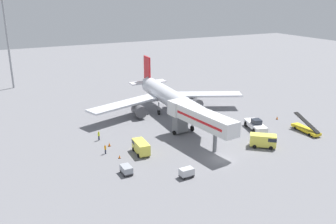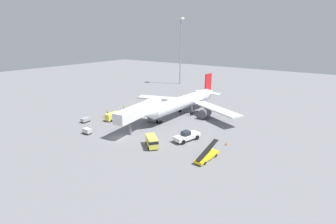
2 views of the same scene
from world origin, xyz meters
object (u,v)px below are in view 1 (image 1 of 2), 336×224
service_van_rear_left (264,140)px  baggage_cart_near_right (187,172)px  safety_cone_charlie (277,118)px  jet_bridge (198,118)px  pushback_tug (256,125)px  ground_crew_worker_foreground (105,149)px  belt_loader_truck (306,129)px  service_van_outer_left (141,146)px  airplane_at_gate (168,97)px  baggage_cart_outer_right (126,169)px  safety_cone_bravo (119,157)px  ground_crew_worker_midground (99,135)px  apron_light_mast (4,12)px  safety_cone_alpha (109,144)px

service_van_rear_left → baggage_cart_near_right: (-18.00, -3.66, -0.53)m
service_van_rear_left → safety_cone_charlie: 16.70m
jet_bridge → pushback_tug: 14.40m
service_van_rear_left → ground_crew_worker_foreground: size_ratio=2.83×
belt_loader_truck → service_van_outer_left: 33.70m
airplane_at_gate → jet_bridge: size_ratio=2.19×
pushback_tug → baggage_cart_outer_right: (-30.08, -6.03, -0.35)m
service_van_outer_left → safety_cone_bravo: size_ratio=7.75×
jet_bridge → baggage_cart_outer_right: (-16.18, -5.90, -4.11)m
belt_loader_truck → ground_crew_worker_midground: size_ratio=3.78×
jet_bridge → safety_cone_bravo: bearing=-179.5°
jet_bridge → service_van_outer_left: 11.79m
pushback_tug → baggage_cart_outer_right: bearing=-168.7°
baggage_cart_near_right → apron_light_mast: 75.62m
belt_loader_truck → baggage_cart_outer_right: size_ratio=3.05×
safety_cone_alpha → belt_loader_truck: bearing=-16.4°
safety_cone_alpha → baggage_cart_near_right: bearing=-68.0°
pushback_tug → ground_crew_worker_foreground: bearing=175.3°
service_van_outer_left → safety_cone_alpha: size_ratio=6.24×
airplane_at_gate → belt_loader_truck: size_ratio=5.48×
airplane_at_gate → baggage_cart_near_right: airplane_at_gate is taller
pushback_tug → baggage_cart_near_right: 25.00m
airplane_at_gate → baggage_cart_near_right: size_ratio=17.49×
baggage_cart_near_right → baggage_cart_outer_right: bearing=146.4°
baggage_cart_near_right → ground_crew_worker_midground: bearing=110.5°
baggage_cart_near_right → ground_crew_worker_midground: (-7.52, 20.17, 0.17)m
airplane_at_gate → service_van_outer_left: bearing=-129.4°
service_van_outer_left → jet_bridge: bearing=-1.0°
airplane_at_gate → jet_bridge: 17.52m
service_van_rear_left → ground_crew_worker_foreground: 28.17m
jet_bridge → service_van_rear_left: jet_bridge is taller
pushback_tug → safety_cone_alpha: (-29.07, 5.39, -0.72)m
airplane_at_gate → safety_cone_charlie: bearing=-35.7°
jet_bridge → belt_loader_truck: (22.01, -5.40, -4.07)m
safety_cone_bravo → apron_light_mast: (-11.29, 59.56, 21.27)m
baggage_cart_outer_right → safety_cone_charlie: (38.63, 9.07, -0.38)m
airplane_at_gate → service_van_outer_left: (-14.04, -17.07, -2.72)m
jet_bridge → service_van_rear_left: 12.53m
safety_cone_charlie → apron_light_mast: bearing=131.1°
pushback_tug → ground_crew_worker_midground: size_ratio=3.87×
ground_crew_worker_midground → pushback_tug: bearing=-16.8°
ground_crew_worker_midground → apron_light_mast: size_ratio=0.06×
safety_cone_bravo → service_van_rear_left: bearing=-16.2°
apron_light_mast → baggage_cart_outer_right: bearing=-81.0°
safety_cone_bravo → baggage_cart_outer_right: bearing=-99.1°
baggage_cart_near_right → ground_crew_worker_foreground: (-8.31, 13.70, 0.10)m
pushback_tug → safety_cone_bravo: (-29.15, -0.28, -0.79)m
airplane_at_gate → jet_bridge: airplane_at_gate is taller
service_van_outer_left → baggage_cart_outer_right: (-4.96, -6.10, -0.49)m
safety_cone_alpha → service_van_outer_left: bearing=-53.4°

